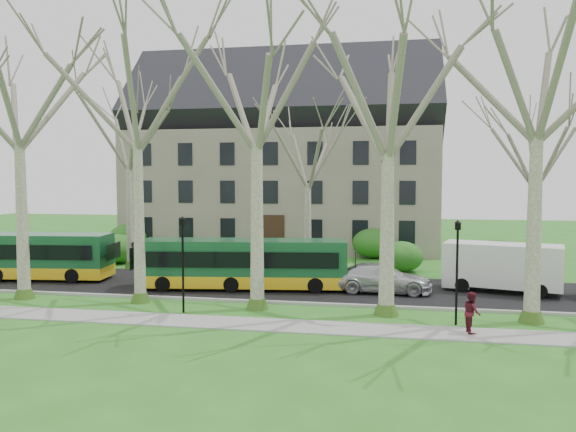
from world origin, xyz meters
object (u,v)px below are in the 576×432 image
object	(u,v)px
bus_follow	(244,263)
sedan	(382,278)
bus_lead	(16,256)
pedestrian_b	(472,312)
van_a	(502,268)

from	to	relation	value
bus_follow	sedan	distance (m)	7.50
bus_lead	sedan	size ratio (longest dim) A/B	2.17
sedan	pedestrian_b	size ratio (longest dim) A/B	3.21
van_a	bus_follow	bearing A→B (deg)	-158.12
sedan	pedestrian_b	distance (m)	8.07
bus_lead	bus_follow	xyz separation A→B (m)	(14.22, -0.37, -0.02)
bus_follow	pedestrian_b	size ratio (longest dim) A/B	6.85
bus_lead	bus_follow	world-z (taller)	bus_lead
sedan	bus_lead	bearing A→B (deg)	91.33
bus_lead	pedestrian_b	world-z (taller)	bus_lead
bus_follow	pedestrian_b	distance (m)	13.02
sedan	pedestrian_b	xyz separation A→B (m)	(3.59, -7.23, 0.06)
bus_lead	van_a	size ratio (longest dim) A/B	1.91
van_a	pedestrian_b	world-z (taller)	van_a
bus_follow	van_a	xyz separation A→B (m)	(13.75, 1.65, -0.10)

